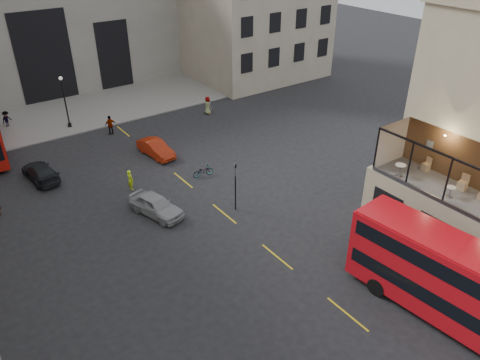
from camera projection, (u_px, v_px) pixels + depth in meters
ground at (372, 299)px, 26.48m from camera, size 140.00×140.00×0.00m
host_frontage at (448, 227)px, 28.64m from camera, size 3.00×11.00×4.50m
cafe_floor at (457, 195)px, 27.49m from camera, size 3.00×10.00×0.10m
gateway at (24, 9)px, 53.02m from camera, size 35.00×10.60×18.00m
pavement_far at (58, 115)px, 50.15m from camera, size 40.00×12.00×0.12m
traffic_light_near at (235, 181)px, 33.20m from camera, size 0.16×0.20×3.80m
street_lamp_b at (66, 105)px, 46.17m from camera, size 0.36×0.36×5.33m
bus_near at (461, 284)px, 23.69m from camera, size 3.84×12.12×4.76m
car_a at (156, 205)px, 33.50m from camera, size 2.98×4.81×1.53m
car_b at (156, 148)px, 41.65m from camera, size 1.98×4.40×1.40m
car_c at (40, 172)px, 37.93m from camera, size 2.30×4.82×1.36m
bicycle at (203, 171)px, 38.53m from camera, size 1.81×0.79×0.92m
cyclist at (130, 180)px, 36.49m from camera, size 0.51×0.68×1.69m
pedestrian_b at (7, 119)px, 47.00m from camera, size 1.29×1.16×1.74m
pedestrian_c at (110, 125)px, 45.54m from camera, size 1.13×0.48×1.93m
pedestrian_d at (208, 105)px, 50.14m from camera, size 0.84×1.07×1.92m
cafe_table_mid at (450, 190)px, 27.03m from camera, size 0.54×0.54×0.67m
cafe_table_far at (400, 169)px, 29.10m from camera, size 0.66×0.66×0.82m
cafe_chair_c at (462, 185)px, 27.85m from camera, size 0.53×0.53×0.98m
cafe_chair_d at (426, 166)px, 29.94m from camera, size 0.49×0.49×0.88m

